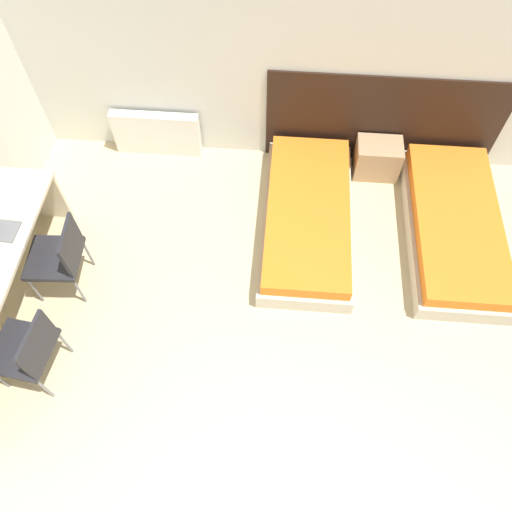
{
  "coord_description": "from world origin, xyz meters",
  "views": [
    {
      "loc": [
        0.19,
        -0.16,
        4.34
      ],
      "look_at": [
        0.0,
        2.24,
        0.55
      ],
      "focal_mm": 35.0,
      "sensor_mm": 36.0,
      "label": 1
    }
  ],
  "objects_px": {
    "bed_near_window": "(307,217)",
    "chair_near_notebook": "(27,349)",
    "bed_near_door": "(454,226)",
    "chair_near_laptop": "(59,255)",
    "nightstand": "(377,159)"
  },
  "relations": [
    {
      "from": "bed_near_window",
      "to": "chair_near_notebook",
      "type": "height_order",
      "value": "chair_near_notebook"
    },
    {
      "from": "bed_near_door",
      "to": "chair_near_laptop",
      "type": "xyz_separation_m",
      "value": [
        -3.78,
        -0.88,
        0.34
      ]
    },
    {
      "from": "chair_near_laptop",
      "to": "chair_near_notebook",
      "type": "xyz_separation_m",
      "value": [
        -0.0,
        -0.91,
        0.0
      ]
    },
    {
      "from": "bed_near_window",
      "to": "chair_near_laptop",
      "type": "xyz_separation_m",
      "value": [
        -2.27,
        -0.88,
        0.34
      ]
    },
    {
      "from": "nightstand",
      "to": "chair_near_notebook",
      "type": "relative_size",
      "value": 0.57
    },
    {
      "from": "bed_near_door",
      "to": "chair_near_laptop",
      "type": "distance_m",
      "value": 3.9
    },
    {
      "from": "bed_near_window",
      "to": "bed_near_door",
      "type": "height_order",
      "value": "same"
    },
    {
      "from": "chair_near_laptop",
      "to": "chair_near_notebook",
      "type": "distance_m",
      "value": 0.91
    },
    {
      "from": "chair_near_notebook",
      "to": "bed_near_window",
      "type": "bearing_deg",
      "value": 45.39
    },
    {
      "from": "bed_near_door",
      "to": "nightstand",
      "type": "relative_size",
      "value": 4.12
    },
    {
      "from": "nightstand",
      "to": "chair_near_laptop",
      "type": "xyz_separation_m",
      "value": [
        -3.03,
        -1.72,
        0.29
      ]
    },
    {
      "from": "bed_near_door",
      "to": "chair_near_notebook",
      "type": "bearing_deg",
      "value": -154.74
    },
    {
      "from": "nightstand",
      "to": "chair_near_laptop",
      "type": "relative_size",
      "value": 0.57
    },
    {
      "from": "bed_near_window",
      "to": "chair_near_notebook",
      "type": "relative_size",
      "value": 2.33
    },
    {
      "from": "chair_near_laptop",
      "to": "chair_near_notebook",
      "type": "height_order",
      "value": "same"
    }
  ]
}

